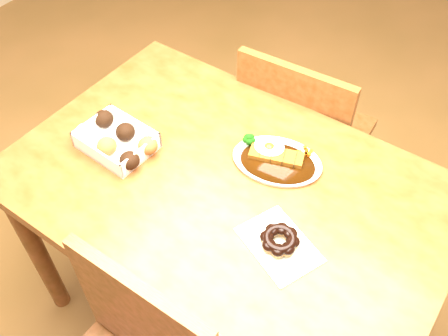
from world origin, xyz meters
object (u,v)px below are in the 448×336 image
Objects in this scene: pon_de_ring at (280,240)px; table at (227,206)px; chair_far at (300,136)px; katsu_curry_plate at (276,158)px; donut_box at (116,140)px.

table is at bearing 158.21° from pon_de_ring.
table is 1.38× the size of chair_far.
table is 0.20m from katsu_curry_plate.
pon_de_ring is (0.22, -0.09, 0.12)m from table.
pon_de_ring is (0.56, -0.02, -0.01)m from donut_box.
table is 5.00× the size of donut_box.
chair_far is at bearing 112.33° from pon_de_ring.
chair_far is 0.73m from pon_de_ring.
katsu_curry_plate reaches higher than pon_de_ring.
donut_box reaches higher than katsu_curry_plate.
katsu_curry_plate is 0.46m from donut_box.
chair_far is 0.49m from katsu_curry_plate.
donut_box reaches higher than table.
chair_far is (-0.04, 0.53, -0.17)m from table.
chair_far reaches higher than table.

